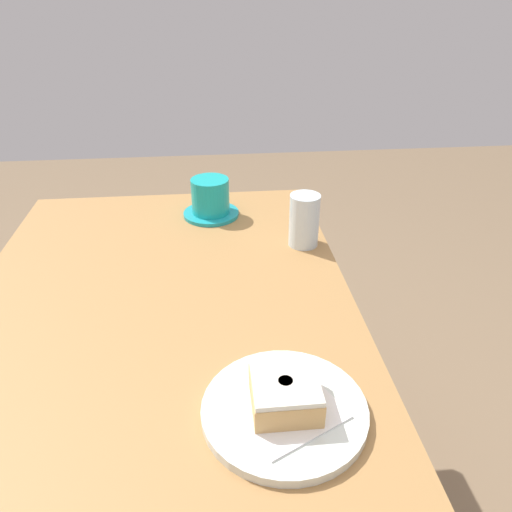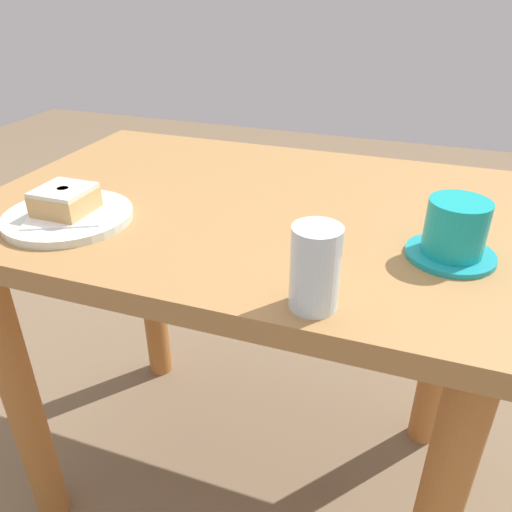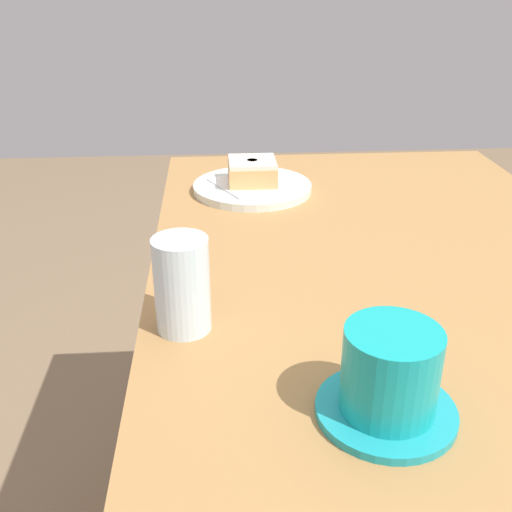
% 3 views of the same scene
% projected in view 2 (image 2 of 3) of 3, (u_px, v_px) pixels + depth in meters
% --- Properties ---
extents(ground_plane, '(6.00, 6.00, 0.00)m').
position_uv_depth(ground_plane, '(251.00, 469.00, 1.28)').
color(ground_plane, '#796249').
extents(table, '(0.96, 0.67, 0.73)m').
position_uv_depth(table, '(250.00, 270.00, 0.99)').
color(table, '#A27542').
rests_on(table, ground_plane).
extents(plate_glazed_square, '(0.21, 0.21, 0.01)m').
position_uv_depth(plate_glazed_square, '(68.00, 217.00, 0.85)').
color(plate_glazed_square, silver).
rests_on(plate_glazed_square, table).
extents(napkin_glazed_square, '(0.16, 0.16, 0.00)m').
position_uv_depth(napkin_glazed_square, '(67.00, 212.00, 0.84)').
color(napkin_glazed_square, white).
rests_on(napkin_glazed_square, plate_glazed_square).
extents(donut_glazed_square, '(0.08, 0.08, 0.04)m').
position_uv_depth(donut_glazed_square, '(65.00, 200.00, 0.83)').
color(donut_glazed_square, tan).
rests_on(donut_glazed_square, napkin_glazed_square).
extents(water_glass, '(0.06, 0.06, 0.11)m').
position_uv_depth(water_glass, '(315.00, 268.00, 0.61)').
color(water_glass, silver).
rests_on(water_glass, table).
extents(coffee_cup, '(0.13, 0.13, 0.09)m').
position_uv_depth(coffee_cup, '(455.00, 232.00, 0.72)').
color(coffee_cup, teal).
rests_on(coffee_cup, table).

